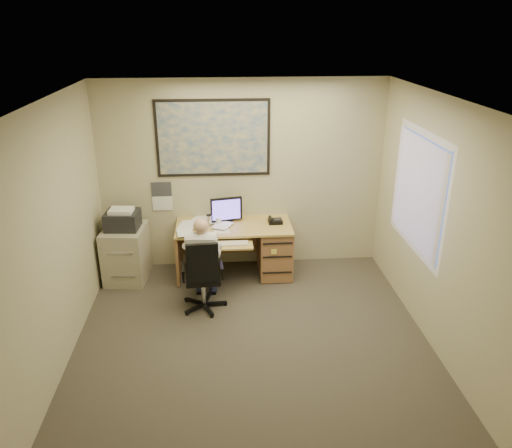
{
  "coord_description": "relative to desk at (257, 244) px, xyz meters",
  "views": [
    {
      "loc": [
        -0.32,
        -4.52,
        3.4
      ],
      "look_at": [
        0.12,
        1.3,
        1.0
      ],
      "focal_mm": 35.0,
      "sensor_mm": 36.0,
      "label": 1
    }
  ],
  "objects": [
    {
      "name": "window_blinds",
      "position": [
        1.79,
        -1.1,
        1.11
      ],
      "size": [
        0.06,
        1.4,
        1.3
      ],
      "primitive_type": null,
      "color": "silver",
      "rests_on": "room_shell"
    },
    {
      "name": "desk",
      "position": [
        0.0,
        0.0,
        0.0
      ],
      "size": [
        1.6,
        0.97,
        1.11
      ],
      "color": "tan",
      "rests_on": "ground"
    },
    {
      "name": "filing_cabinet",
      "position": [
        -1.83,
        -0.04,
        0.01
      ],
      "size": [
        0.6,
        0.7,
        1.06
      ],
      "rotation": [
        0.0,
        0.0,
        -0.09
      ],
      "color": "#A7A287",
      "rests_on": "ground"
    },
    {
      "name": "wall_calendar",
      "position": [
        -1.33,
        0.34,
        0.64
      ],
      "size": [
        0.28,
        0.01,
        0.42
      ],
      "primitive_type": "cube",
      "color": "white",
      "rests_on": "room_shell"
    },
    {
      "name": "world_map",
      "position": [
        -0.58,
        0.33,
        1.46
      ],
      "size": [
        1.56,
        0.03,
        1.06
      ],
      "primitive_type": "cube",
      "color": "#1E4C93",
      "rests_on": "room_shell"
    },
    {
      "name": "room_shell",
      "position": [
        -0.18,
        -1.9,
        0.91
      ],
      "size": [
        4.0,
        4.5,
        2.7
      ],
      "color": "#3A362D",
      "rests_on": "ground"
    },
    {
      "name": "person",
      "position": [
        -0.75,
        -0.86,
        0.16
      ],
      "size": [
        0.54,
        0.73,
        1.2
      ],
      "primitive_type": null,
      "rotation": [
        0.0,
        0.0,
        -0.07
      ],
      "color": "silver",
      "rests_on": "office_chair"
    },
    {
      "name": "office_chair",
      "position": [
        -0.75,
        -0.94,
        -0.16
      ],
      "size": [
        0.62,
        0.62,
        0.98
      ],
      "rotation": [
        0.0,
        0.0,
        0.06
      ],
      "color": "black",
      "rests_on": "ground"
    }
  ]
}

